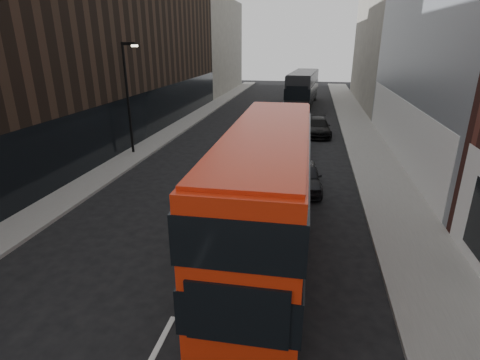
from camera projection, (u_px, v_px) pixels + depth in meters
The scene contains 11 objects.
sidewalk_right at pixel (363, 139), 29.06m from camera, with size 3.00×80.00×0.15m, color slate.
sidewalk_left at pixel (174, 130), 31.78m from camera, with size 2.00×80.00×0.15m, color slate.
building_victorian at pixel (389, 18), 42.54m from camera, with size 6.50×24.00×21.00m.
building_left_mid at pixel (152, 43), 34.59m from camera, with size 5.00×24.00×14.00m, color black.
building_left_far at pixel (213, 46), 55.02m from camera, with size 5.00×20.00×13.00m, color slate.
street_lamp at pixel (128, 91), 23.94m from camera, with size 1.06×0.22×7.00m.
red_bus at pixel (267, 188), 12.64m from camera, with size 2.82×11.42×4.59m.
grey_bus at pixel (303, 87), 44.71m from camera, with size 3.67×12.04×3.83m.
car_a at pixel (304, 176), 19.20m from camera, with size 1.64×4.09×1.39m, color black.
car_b at pixel (292, 140), 25.68m from camera, with size 1.68×4.81×1.59m, color gray.
car_c at pixel (318, 127), 30.33m from camera, with size 1.91×4.69×1.36m, color black.
Camera 1 is at (3.39, -4.65, 7.19)m, focal length 28.00 mm.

